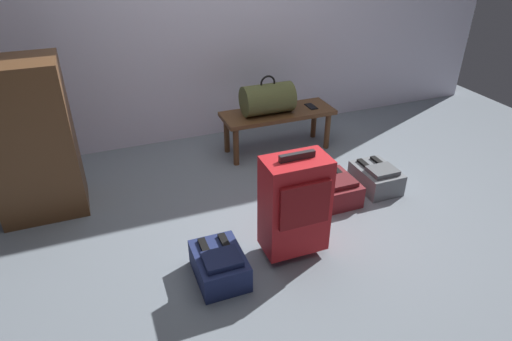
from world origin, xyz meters
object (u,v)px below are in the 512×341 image
(duffel_bag_olive, at_px, (268,99))
(suitcase_upright_red, at_px, (295,204))
(cell_phone, at_px, (311,106))
(backpack_grey, at_px, (376,177))
(backpack_navy, at_px, (219,265))
(side_cabinet, at_px, (30,141))
(bench, at_px, (278,117))
(backpack_maroon, at_px, (335,188))

(duffel_bag_olive, distance_m, suitcase_upright_red, 1.40)
(cell_phone, bearing_deg, backpack_grey, -80.75)
(duffel_bag_olive, bearing_deg, backpack_grey, -57.38)
(backpack_navy, distance_m, side_cabinet, 1.57)
(suitcase_upright_red, distance_m, backpack_navy, 0.57)
(bench, distance_m, backpack_grey, 1.02)
(bench, distance_m, side_cabinet, 1.98)
(suitcase_upright_red, relative_size, backpack_grey, 1.88)
(cell_phone, xyz_separation_m, backpack_maroon, (-0.24, -0.89, -0.29))
(backpack_navy, bearing_deg, bench, 54.98)
(suitcase_upright_red, distance_m, backpack_maroon, 0.76)
(backpack_maroon, xyz_separation_m, side_cabinet, (-2.03, 0.66, 0.46))
(duffel_bag_olive, bearing_deg, cell_phone, -1.51)
(suitcase_upright_red, bearing_deg, side_cabinet, 143.35)
(cell_phone, height_order, backpack_grey, cell_phone)
(suitcase_upright_red, xyz_separation_m, backpack_maroon, (0.56, 0.44, -0.27))
(bench, distance_m, backpack_navy, 1.72)
(duffel_bag_olive, distance_m, backpack_maroon, 1.01)
(bench, height_order, suitcase_upright_red, suitcase_upright_red)
(cell_phone, relative_size, backpack_navy, 0.38)
(bench, distance_m, backpack_maroon, 0.94)
(duffel_bag_olive, relative_size, backpack_grey, 1.16)
(bench, relative_size, backpack_maroon, 2.63)
(cell_phone, relative_size, side_cabinet, 0.13)
(side_cabinet, bearing_deg, cell_phone, 5.95)
(bench, relative_size, duffel_bag_olive, 2.27)
(cell_phone, xyz_separation_m, side_cabinet, (-2.27, -0.24, 0.17))
(cell_phone, relative_size, backpack_grey, 0.38)
(backpack_grey, bearing_deg, backpack_maroon, -176.40)
(duffel_bag_olive, height_order, backpack_grey, duffel_bag_olive)
(bench, distance_m, suitcase_upright_red, 1.42)
(bench, xyz_separation_m, suitcase_upright_red, (-0.48, -1.34, 0.04))
(backpack_maroon, bearing_deg, side_cabinet, 162.03)
(suitcase_upright_red, xyz_separation_m, side_cabinet, (-1.47, 1.09, 0.18))
(cell_phone, bearing_deg, side_cabinet, -174.05)
(duffel_bag_olive, distance_m, side_cabinet, 1.86)
(cell_phone, bearing_deg, duffel_bag_olive, 178.49)
(cell_phone, distance_m, side_cabinet, 2.29)
(backpack_maroon, height_order, side_cabinet, side_cabinet)
(backpack_maroon, xyz_separation_m, backpack_grey, (0.38, 0.02, 0.00))
(suitcase_upright_red, bearing_deg, bench, 70.50)
(duffel_bag_olive, xyz_separation_m, backpack_grey, (0.56, -0.88, -0.42))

